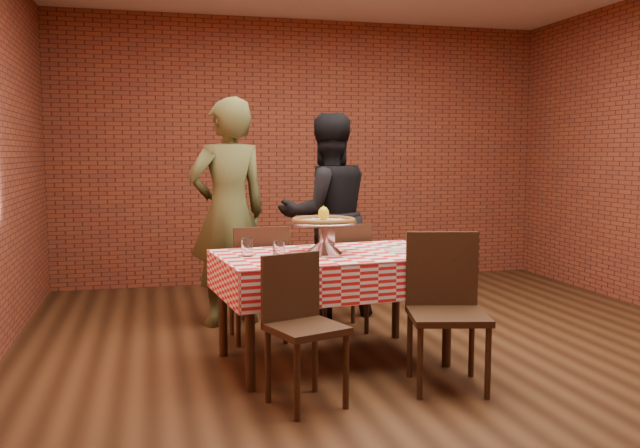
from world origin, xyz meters
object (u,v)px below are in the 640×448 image
Objects in this scene: water_glass_right at (247,247)px; chair_far_left at (257,282)px; chair_far_right at (340,276)px; condiment_caddy at (327,237)px; pizza at (324,222)px; diner_black at (327,216)px; chair_near_right at (448,312)px; chair_near_left at (306,332)px; pizza_stand at (324,238)px; diner_olive at (228,212)px; table at (332,308)px; water_glass_left at (279,251)px.

chair_far_left reaches higher than water_glass_right.
condiment_caddy is at bearing 63.66° from chair_far_right.
pizza is 2.82× the size of condiment_caddy.
water_glass_right is 0.07× the size of diner_black.
chair_near_right is 1.50m from chair_far_right.
chair_near_left is at bearing 66.90° from diner_black.
water_glass_right is 0.13× the size of chair_near_right.
pizza is 0.55m from water_glass_right.
diner_black reaches higher than chair_far_right.
condiment_caddy is at bearing 70.59° from pizza_stand.
chair_near_left is (-0.39, -1.04, -0.41)m from condiment_caddy.
condiment_caddy is at bearing 131.53° from chair_near_right.
diner_olive is (-0.16, 0.53, 0.50)m from chair_far_left.
table is 0.84m from chair_far_right.
water_glass_right is (-0.53, -0.02, -0.16)m from pizza.
diner_olive is at bearing 132.94° from condiment_caddy.
chair_far_left is (-0.36, 0.66, -0.53)m from pizza.
table is 0.54m from condiment_caddy.
chair_far_right is (0.24, 0.52, -0.39)m from condiment_caddy.
condiment_caddy reaches higher than chair_far_right.
pizza_stand reaches higher than table.
table is 0.81× the size of diner_olive.
pizza is 0.23× the size of diner_olive.
condiment_caddy is at bearing 46.91° from water_glass_left.
diner_olive is at bearing -27.42° from chair_far_right.
water_glass_left is at bearing 59.30° from diner_black.
chair_far_left is (-0.45, 0.40, -0.39)m from condiment_caddy.
water_glass_left is (-0.35, -0.22, -0.16)m from pizza.
condiment_caddy is 1.18m from chair_near_left.
pizza_stand is 0.53m from water_glass_right.
pizza is 0.49× the size of chair_far_right.
water_glass_left is 1.67m from diner_black.
chair_far_right is at bearing 66.65° from pizza.
water_glass_left is at bearing -153.99° from table.
chair_near_right is (0.60, -0.70, -0.50)m from pizza.
chair_near_left is at bearing -84.83° from water_glass_left.
table is at bearing 71.57° from diner_black.
condiment_caddy reaches higher than water_glass_left.
water_glass_left is 0.07× the size of diner_black.
chair_far_right is 0.47× the size of diner_olive.
chair_near_right is (0.91, 0.08, 0.04)m from chair_near_left.
table is 3.23× the size of pizza_stand.
pizza_stand is at bearing -99.23° from condiment_caddy.
water_glass_right is at bearing -178.00° from pizza_stand.
chair_far_left is (-0.36, 0.66, -0.41)m from pizza_stand.
water_glass_right is 0.06× the size of diner_olive.
pizza is 3.61× the size of water_glass_right.
chair_far_left is at bearing 35.96° from diner_black.
diner_black reaches higher than condiment_caddy.
diner_black is (0.71, 1.51, 0.07)m from water_glass_left.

